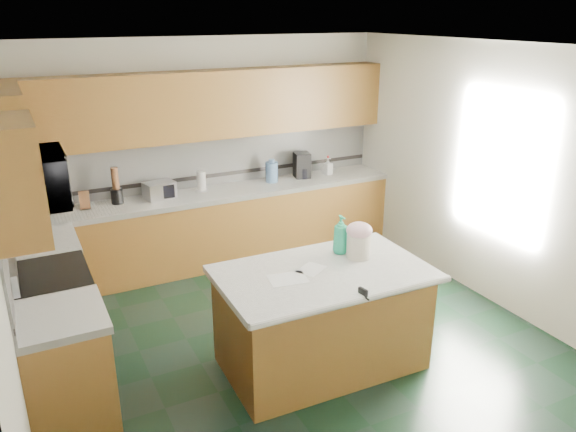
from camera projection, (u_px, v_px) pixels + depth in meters
floor at (290, 339)px, 5.40m from camera, size 4.60×4.60×0.00m
ceiling at (291, 47)px, 4.47m from camera, size 4.60×4.60×0.00m
wall_back at (205, 151)px, 6.88m from camera, size 4.60×0.04×2.70m
wall_front at (488, 334)px, 2.99m from camera, size 4.60×0.04×2.70m
wall_right at (486, 174)px, 5.91m from camera, size 0.04×4.60×2.70m
back_base_cab at (217, 229)px, 6.93m from camera, size 4.60×0.60×0.86m
back_countertop at (216, 194)px, 6.77m from camera, size 4.60×0.64×0.06m
back_upper_cab at (208, 105)px, 6.52m from camera, size 4.60×0.33×0.78m
back_backsplash at (206, 161)px, 6.89m from camera, size 4.60×0.02×0.63m
back_accent_band at (207, 176)px, 6.95m from camera, size 4.60×0.01×0.05m
left_base_cab_rear at (49, 287)px, 5.49m from camera, size 0.60×0.82×0.86m
left_counter_rear at (42, 243)px, 5.33m from camera, size 0.64×0.82×0.06m
left_base_cab_front at (68, 371)px, 4.20m from camera, size 0.60×0.72×0.86m
left_counter_front at (59, 317)px, 4.05m from camera, size 0.64×0.72×0.06m
left_backsplash at (4, 242)px, 4.47m from camera, size 0.02×2.30×0.63m
left_accent_band at (9, 264)px, 4.54m from camera, size 0.01×2.30×0.05m
left_upper_cab_rear at (7, 133)px, 5.02m from camera, size 0.33×1.09×0.78m
left_upper_cab_front at (14, 180)px, 3.63m from camera, size 0.33×0.72×0.78m
range_body at (57, 323)px, 4.82m from camera, size 0.60×0.76×0.88m
range_oven_door at (93, 320)px, 4.96m from camera, size 0.02×0.68×0.55m
range_cooktop at (49, 275)px, 4.66m from camera, size 0.62×0.78×0.04m
range_handle at (91, 280)px, 4.84m from camera, size 0.02×0.66×0.02m
range_backguard at (12, 268)px, 4.51m from camera, size 0.06×0.76×0.18m
microwave at (34, 179)px, 4.38m from camera, size 0.50×0.73×0.41m
island_base at (322, 321)px, 4.88m from camera, size 1.69×0.99×0.86m
island_top at (323, 273)px, 4.72m from camera, size 1.79×1.09×0.06m
island_bullnose at (358, 301)px, 4.28m from camera, size 1.77×0.10×0.06m
treat_jar at (359, 246)px, 4.92m from camera, size 0.25×0.25×0.22m
treat_jar_lid at (359, 230)px, 4.87m from camera, size 0.23×0.23×0.14m
treat_jar_knob at (359, 225)px, 4.86m from camera, size 0.07×0.03×0.03m
treat_jar_knob_end_l at (356, 226)px, 4.84m from camera, size 0.04×0.04×0.04m
treat_jar_knob_end_r at (363, 224)px, 4.87m from camera, size 0.04×0.04×0.04m
soap_bottle_island at (341, 234)px, 4.99m from camera, size 0.14×0.14×0.35m
paper_sheet_a at (311, 269)px, 4.72m from camera, size 0.30×0.28×0.00m
paper_sheet_b at (288, 279)px, 4.55m from camera, size 0.34×0.28×0.00m
clamp_body at (363, 293)px, 4.30m from camera, size 0.04×0.09×0.08m
clamp_handle at (367, 298)px, 4.27m from camera, size 0.01×0.06×0.01m
knife_block at (85, 200)px, 6.14m from camera, size 0.12×0.16×0.21m
utensil_crock at (117, 196)px, 6.32m from camera, size 0.14×0.14×0.17m
utensil_bundle at (115, 178)px, 6.24m from camera, size 0.08×0.08×0.25m
toaster_oven at (159, 190)px, 6.49m from camera, size 0.38×0.29×0.19m
toaster_oven_door at (162, 193)px, 6.40m from camera, size 0.30×0.01×0.15m
paper_towel at (201, 181)px, 6.74m from camera, size 0.11×0.11×0.24m
paper_towel_base at (202, 190)px, 6.78m from camera, size 0.16×0.16×0.01m
water_jug at (272, 172)px, 7.09m from camera, size 0.16×0.16×0.26m
water_jug_neck at (272, 161)px, 7.04m from camera, size 0.07×0.07×0.04m
coffee_maker at (302, 165)px, 7.29m from camera, size 0.23×0.25×0.33m
coffee_carafe at (304, 173)px, 7.28m from camera, size 0.13×0.13×0.13m
soap_bottle_back at (328, 166)px, 7.44m from camera, size 0.12×0.12×0.22m
soap_back_cap at (328, 157)px, 7.39m from camera, size 0.02×0.02×0.03m
window_light_proxy at (501, 165)px, 5.68m from camera, size 0.02×1.40×1.10m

